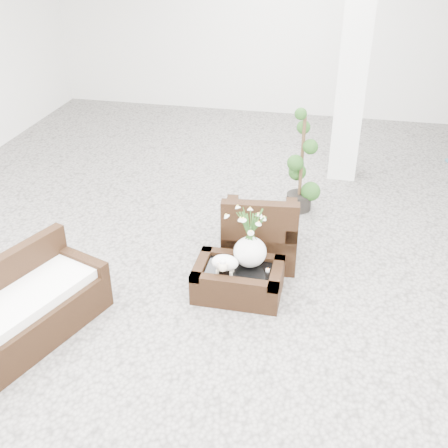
% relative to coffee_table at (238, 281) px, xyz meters
% --- Properties ---
extents(ground, '(11.00, 11.00, 0.00)m').
position_rel_coffee_table_xyz_m(ground, '(-0.23, 0.45, -0.16)').
color(ground, gray).
rests_on(ground, ground).
extents(column, '(0.40, 0.40, 3.50)m').
position_rel_coffee_table_xyz_m(column, '(0.97, 3.25, 1.59)').
color(column, white).
rests_on(column, ground).
extents(coffee_table, '(0.90, 0.60, 0.31)m').
position_rel_coffee_table_xyz_m(coffee_table, '(0.00, 0.00, 0.00)').
color(coffee_table, black).
rests_on(coffee_table, ground).
extents(sheep_figurine, '(0.28, 0.23, 0.21)m').
position_rel_coffee_table_xyz_m(sheep_figurine, '(-0.12, -0.10, 0.26)').
color(sheep_figurine, white).
rests_on(sheep_figurine, coffee_table).
extents(planter_narcissus, '(0.44, 0.44, 0.80)m').
position_rel_coffee_table_xyz_m(planter_narcissus, '(0.10, 0.10, 0.56)').
color(planter_narcissus, white).
rests_on(planter_narcissus, coffee_table).
extents(tealight, '(0.04, 0.04, 0.03)m').
position_rel_coffee_table_xyz_m(tealight, '(0.30, 0.02, 0.17)').
color(tealight, white).
rests_on(tealight, coffee_table).
extents(armchair, '(0.90, 0.87, 0.88)m').
position_rel_coffee_table_xyz_m(armchair, '(0.11, 0.75, 0.28)').
color(armchair, black).
rests_on(armchair, ground).
extents(loveseat, '(1.13, 1.57, 0.76)m').
position_rel_coffee_table_xyz_m(loveseat, '(-1.78, -0.99, 0.22)').
color(loveseat, black).
rests_on(loveseat, ground).
extents(topiary, '(0.37, 0.37, 1.38)m').
position_rel_coffee_table_xyz_m(topiary, '(0.44, 2.02, 0.53)').
color(topiary, '#1C4014').
rests_on(topiary, ground).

